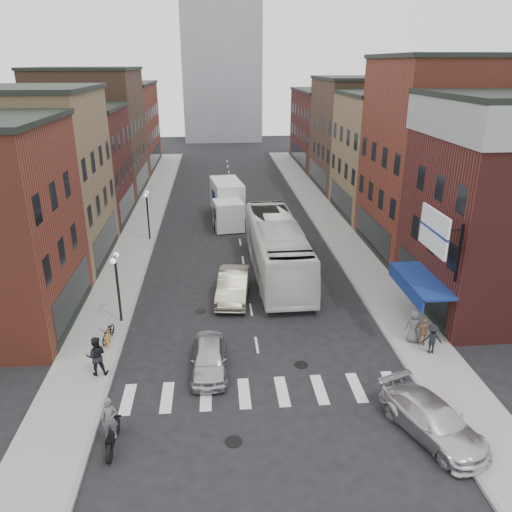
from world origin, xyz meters
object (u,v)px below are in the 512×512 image
Objects in this scene: streetlamp_far at (147,206)px; parked_bicycle at (108,332)px; sedan_left_near at (209,358)px; box_truck at (227,203)px; ped_right_a at (432,339)px; motorcycle_rider at (111,425)px; billboard_sign at (436,232)px; ped_right_b at (423,332)px; curb_car at (433,420)px; bike_rack at (108,339)px; ped_left_solo at (96,356)px; transit_bus at (277,248)px; ped_right_c at (414,326)px; sedan_left_far at (233,286)px; streetlamp_near at (117,276)px.

parked_bicycle is (-0.29, -16.08, -2.31)m from streetlamp_far.
sedan_left_near is 6.06m from parked_bicycle.
box_truck reaches higher than ped_right_a.
motorcycle_rider is at bearing -86.85° from streetlamp_far.
billboard_sign is 2.43× the size of ped_right_b.
box_truck is 22.12m from parked_bicycle.
motorcycle_rider is 0.46× the size of curb_car.
bike_rack is 0.19× the size of sedan_left_near.
ped_right_a is (16.00, -18.66, -1.98)m from streetlamp_far.
streetlamp_far reaches higher than ped_left_solo.
transit_bus is (9.78, 9.12, 1.32)m from bike_rack.
streetlamp_far is 2.13× the size of ped_left_solo.
ped_right_c is at bearing 53.83° from curb_car.
motorcycle_rider reaches higher than curb_car.
sedan_left_far is at bearing 38.98° from bike_rack.
curb_car is (8.74, -5.12, -0.00)m from sedan_left_near.
billboard_sign reaches higher than streetlamp_far.
bike_rack is at bearing -94.24° from streetlamp_near.
transit_bus is at bearing 48.70° from parked_bicycle.
parked_bicycle is 1.11× the size of ped_right_a.
motorcycle_rider reaches higher than bike_rack.
box_truck is at bearing 36.81° from streetlamp_far.
box_truck is 16.29m from sedan_left_far.
bike_rack is at bearing 23.44° from ped_right_b.
streetlamp_near reaches higher than curb_car.
streetlamp_near is 2.70× the size of ped_right_b.
streetlamp_near is 5.14× the size of bike_rack.
bike_rack is 0.46× the size of parked_bicycle.
transit_bus is at bearing 42.98° from bike_rack.
sedan_left_near reaches higher than parked_bicycle.
transit_bus is (9.58, 6.42, -1.04)m from streetlamp_near.
streetlamp_near is 7.24m from sedan_left_far.
sedan_left_far is 2.69× the size of ped_left_solo.
billboard_sign is 0.90× the size of streetlamp_near.
ped_right_a is at bearing -16.24° from streetlamp_near.
ped_left_solo is at bearing -90.32° from bike_rack.
sedan_left_far reaches higher than ped_right_b.
sedan_left_far is at bearing 79.67° from sedan_left_near.
transit_bus is 2.75× the size of curb_car.
ped_right_c reaches higher than parked_bicycle.
box_truck is (6.57, 4.92, -1.16)m from streetlamp_far.
billboard_sign reaches higher than transit_bus.
transit_bus is 6.95× the size of ped_left_solo.
transit_bus reaches higher than sedan_left_far.
ped_right_b is at bearing -28.21° from sedan_left_far.
billboard_sign is at bearing 25.93° from motorcycle_rider.
streetlamp_far is 0.49× the size of box_truck.
ped_right_a is (16.00, -4.66, -1.98)m from streetlamp_near.
curb_car is 3.13× the size of ped_right_a.
streetlamp_near is 0.79× the size of sedan_left_far.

